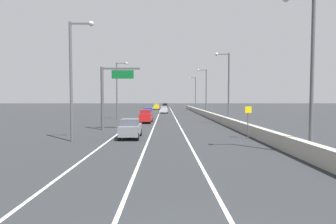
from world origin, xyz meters
The scene contains 19 objects.
ground_plane centered at (0.00, 64.00, 0.00)m, with size 320.00×320.00×0.00m, color #26282B.
lane_stripe_left centered at (-5.50, 55.00, 0.00)m, with size 0.16×130.00×0.00m, color silver.
lane_stripe_center centered at (-2.00, 55.00, 0.00)m, with size 0.16×130.00×0.00m, color silver.
lane_stripe_right centered at (1.50, 55.00, 0.00)m, with size 0.16×130.00×0.00m, color silver.
jersey_barrier_right centered at (8.11, 40.00, 0.55)m, with size 0.60×120.00×1.10m, color #9E998E.
overhead_sign_gantry centered at (-7.26, 27.29, 4.73)m, with size 4.68×0.36×7.50m.
speed_advisory_sign centered at (7.21, 19.82, 1.76)m, with size 0.60×0.11×3.00m.
lamp_post_right_near centered at (8.80, 12.34, 5.93)m, with size 2.14×0.44×10.35m.
lamp_post_right_second centered at (8.46, 34.09, 5.93)m, with size 2.14×0.44×10.35m.
lamp_post_right_third centered at (8.48, 55.84, 5.93)m, with size 2.14×0.44×10.35m.
lamp_post_right_fourth centered at (8.51, 77.59, 5.93)m, with size 2.14×0.44×10.35m.
lamp_post_left_near centered at (-8.35, 18.34, 5.93)m, with size 2.14×0.44×10.35m.
lamp_post_left_mid centered at (-9.02, 44.44, 5.93)m, with size 2.14×0.44×10.35m.
car_blue_0 centered at (-3.76, 45.69, 1.01)m, with size 2.07×4.33×2.02m.
car_yellow_1 centered at (-3.45, 88.70, 1.02)m, with size 1.95×4.16×2.06m.
car_silver_2 centered at (-0.71, 64.97, 0.94)m, with size 1.85×4.39×1.88m.
car_black_3 centered at (-0.49, 94.52, 1.04)m, with size 2.02×4.45×2.09m.
car_red_4 centered at (-3.45, 36.75, 1.02)m, with size 1.89×4.76×2.06m.
car_gray_5 centered at (-3.76, 20.26, 0.93)m, with size 1.88×4.27×1.86m.
Camera 1 is at (-0.49, -5.32, 3.70)m, focal length 29.16 mm.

